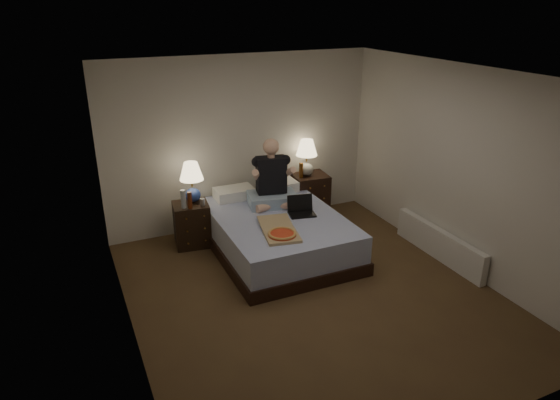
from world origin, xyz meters
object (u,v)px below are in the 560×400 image
nightstand_right (310,195)px  lamp_right (307,158)px  water_bottle (183,199)px  beer_bottle_right (301,170)px  lamp_left (192,182)px  soda_can (202,202)px  pizza_box (282,235)px  person (272,173)px  bed (278,234)px  laptop (302,207)px  beer_bottle_left (190,200)px  nightstand_left (192,224)px  radiator (439,244)px

nightstand_right → lamp_right: bearing=-179.5°
water_bottle → beer_bottle_right: 1.89m
lamp_left → soda_can: bearing=-67.7°
pizza_box → person: bearing=83.8°
person → bed: bearing=-91.3°
laptop → pizza_box: laptop is taller
lamp_left → person: 1.09m
beer_bottle_right → person: size_ratio=0.25×
water_bottle → lamp_right: bearing=9.3°
bed → laptop: laptop is taller
soda_can → beer_bottle_left: beer_bottle_left is taller
nightstand_left → person: (1.08, -0.29, 0.69)m
lamp_left → person: size_ratio=0.60×
water_bottle → person: 1.24m
lamp_left → laptop: lamp_left is taller
lamp_left → beer_bottle_right: (1.70, 0.10, -0.10)m
lamp_left → nightstand_left: bearing=-129.7°
bed → lamp_right: size_ratio=3.75×
nightstand_right → soda_can: bearing=-164.5°
laptop → pizza_box: (-0.52, -0.50, -0.08)m
person → radiator: person is taller
beer_bottle_left → soda_can: bearing=9.4°
water_bottle → beer_bottle_right: size_ratio=1.09×
soda_can → laptop: (1.16, -0.67, -0.01)m
beer_bottle_left → laptop: beer_bottle_left is taller
beer_bottle_left → laptop: bearing=-25.6°
water_bottle → pizza_box: size_ratio=0.33×
person → laptop: 0.64m
beer_bottle_right → pizza_box: bearing=-123.9°
pizza_box → nightstand_left: bearing=132.0°
soda_can → beer_bottle_right: bearing=10.2°
nightstand_right → lamp_right: lamp_right is taller
bed → lamp_left: bearing=141.5°
beer_bottle_right → laptop: beer_bottle_right is taller
nightstand_right → lamp_right: size_ratio=1.20×
nightstand_right → laptop: bearing=-117.9°
lamp_left → pizza_box: lamp_left is taller
nightstand_left → pizza_box: (0.78, -1.29, 0.26)m
soda_can → pizza_box: size_ratio=0.13×
pizza_box → beer_bottle_left: bearing=136.4°
nightstand_left → lamp_left: lamp_left is taller
bed → lamp_right: lamp_right is taller
beer_bottle_left → beer_bottle_right: bearing=10.1°
beer_bottle_left → lamp_right: bearing=11.2°
radiator → nightstand_left: bearing=149.0°
soda_can → pizza_box: 1.34m
lamp_left → water_bottle: bearing=-136.4°
nightstand_right → beer_bottle_right: beer_bottle_right is taller
soda_can → pizza_box: (0.64, -1.17, -0.09)m
nightstand_left → beer_bottle_left: (-0.04, -0.14, 0.42)m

